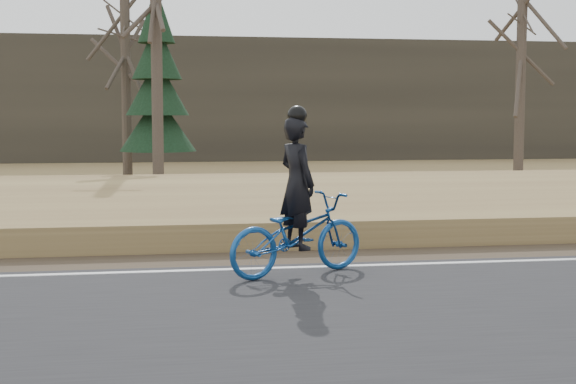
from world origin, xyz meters
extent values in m
plane|color=#957E4C|center=(0.00, 0.00, 0.00)|extent=(120.00, 120.00, 0.00)
cube|color=black|center=(0.00, -2.50, 0.03)|extent=(120.00, 6.00, 0.06)
cube|color=silver|center=(0.00, 0.20, 0.07)|extent=(120.00, 0.12, 0.01)
cube|color=#473A2B|center=(0.00, 1.20, 0.02)|extent=(120.00, 1.60, 0.04)
cube|color=#957E4C|center=(0.00, 4.20, 0.22)|extent=(120.00, 5.00, 0.44)
cube|color=slate|center=(0.00, 8.00, 0.23)|extent=(120.00, 3.00, 0.45)
cube|color=black|center=(0.00, 8.00, 0.52)|extent=(120.00, 2.40, 0.14)
cube|color=brown|center=(0.00, 7.28, 0.67)|extent=(120.00, 0.07, 0.15)
cube|color=brown|center=(0.00, 8.72, 0.67)|extent=(120.00, 0.07, 0.15)
cube|color=#383328|center=(0.00, 30.00, 3.00)|extent=(120.00, 4.00, 6.00)
imported|color=navy|center=(-2.77, -0.28, 0.60)|extent=(2.18, 1.51, 1.09)
imported|color=black|center=(-2.77, -0.28, 1.29)|extent=(0.65, 0.76, 1.76)
sphere|color=black|center=(-2.77, -0.28, 2.19)|extent=(0.26, 0.26, 0.26)
cylinder|color=#493F36|center=(-5.78, 18.75, 3.66)|extent=(0.36, 0.36, 7.33)
cylinder|color=#493F36|center=(-4.66, 13.93, 4.00)|extent=(0.36, 0.36, 8.00)
cylinder|color=#493F36|center=(8.29, 16.78, 4.34)|extent=(0.36, 0.36, 8.67)
cylinder|color=#493F36|center=(-4.68, 17.07, 0.67)|extent=(0.28, 0.28, 1.33)
cone|color=black|center=(-4.68, 17.07, 1.97)|extent=(2.60, 2.60, 1.94)
cone|color=black|center=(-4.68, 17.07, 3.19)|extent=(2.15, 2.15, 1.94)
cone|color=black|center=(-4.68, 17.07, 4.41)|extent=(1.70, 1.70, 1.94)
cone|color=black|center=(-4.68, 17.07, 5.62)|extent=(1.25, 1.25, 1.94)
camera|label=1|loc=(-4.53, -10.72, 2.17)|focal=50.00mm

